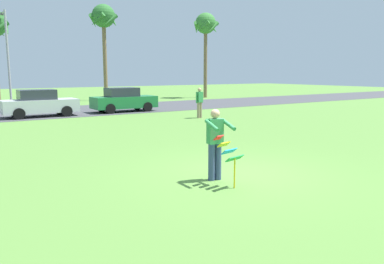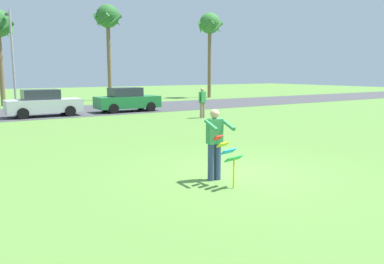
{
  "view_description": "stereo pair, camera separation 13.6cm",
  "coord_description": "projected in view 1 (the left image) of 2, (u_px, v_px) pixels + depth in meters",
  "views": [
    {
      "loc": [
        -6.3,
        -7.28,
        2.59
      ],
      "look_at": [
        -0.87,
        0.91,
        1.05
      ],
      "focal_mm": 35.65,
      "sensor_mm": 36.0,
      "label": 1
    },
    {
      "loc": [
        -6.18,
        -7.36,
        2.59
      ],
      "look_at": [
        -0.87,
        0.91,
        1.05
      ],
      "focal_mm": 35.65,
      "sensor_mm": 36.0,
      "label": 2
    }
  ],
  "objects": [
    {
      "name": "person_kite_flyer",
      "position": [
        215.0,
        142.0,
        9.12
      ],
      "size": [
        0.61,
        0.71,
        1.73
      ],
      "color": "#384772",
      "rests_on": "ground"
    },
    {
      "name": "streetlight_pole",
      "position": [
        7.0,
        53.0,
        27.51
      ],
      "size": [
        0.24,
        1.65,
        7.0
      ],
      "color": "#9E9EA3",
      "rests_on": "ground"
    },
    {
      "name": "palm_tree_centre_far",
      "position": [
        104.0,
        20.0,
        34.76
      ],
      "size": [
        2.58,
        2.71,
        8.74
      ],
      "color": "brown",
      "rests_on": "ground"
    },
    {
      "name": "person_walker_near",
      "position": [
        200.0,
        102.0,
        21.78
      ],
      "size": [
        0.56,
        0.29,
        1.73
      ],
      "color": "gray",
      "rests_on": "ground"
    },
    {
      "name": "road_strip",
      "position": [
        55.0,
        112.0,
        25.26
      ],
      "size": [
        120.0,
        8.0,
        0.01
      ],
      "primitive_type": "cube",
      "color": "#424247",
      "rests_on": "ground"
    },
    {
      "name": "parked_car_green",
      "position": [
        124.0,
        100.0,
        25.29
      ],
      "size": [
        4.21,
        1.86,
        1.6
      ],
      "color": "#1E7238",
      "rests_on": "ground"
    },
    {
      "name": "kite_held",
      "position": [
        229.0,
        153.0,
        8.62
      ],
      "size": [
        0.53,
        0.69,
        1.16
      ],
      "color": "red",
      "rests_on": "ground"
    },
    {
      "name": "ground_plane",
      "position": [
        239.0,
        174.0,
        9.83
      ],
      "size": [
        120.0,
        120.0,
        0.0
      ],
      "primitive_type": "plane",
      "color": "#568438"
    },
    {
      "name": "parked_car_silver",
      "position": [
        39.0,
        104.0,
        22.39
      ],
      "size": [
        4.21,
        1.85,
        1.6
      ],
      "color": "silver",
      "rests_on": "ground"
    },
    {
      "name": "palm_tree_far_left",
      "position": [
        206.0,
        27.0,
        38.77
      ],
      "size": [
        2.58,
        2.71,
        8.59
      ],
      "color": "brown",
      "rests_on": "ground"
    }
  ]
}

